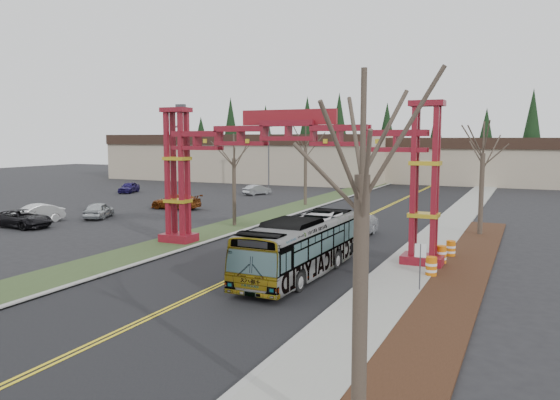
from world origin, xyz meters
The scene contains 32 objects.
ground centered at (0.00, 0.00, 0.00)m, with size 200.00×200.00×0.00m, color black.
road centered at (0.00, 25.00, 0.01)m, with size 12.00×110.00×0.02m, color black.
lane_line_left centered at (-0.12, 25.00, 0.03)m, with size 0.12×100.00×0.01m, color yellow.
lane_line_right centered at (0.12, 25.00, 0.03)m, with size 0.12×100.00×0.01m, color yellow.
curb_right centered at (6.15, 25.00, 0.07)m, with size 0.30×110.00×0.15m, color #A09F9A.
sidewalk_right centered at (7.60, 25.00, 0.08)m, with size 2.60×110.00×0.14m, color gray.
landscape_strip centered at (10.20, 10.00, 0.06)m, with size 2.60×50.00×0.12m, color #311D10.
grass_median centered at (-8.00, 25.00, 0.04)m, with size 4.00×110.00×0.08m, color #354623.
curb_left centered at (-6.15, 25.00, 0.07)m, with size 0.30×110.00×0.15m, color #A09F9A.
gateway_arch centered at (0.00, 18.00, 5.98)m, with size 18.20×1.60×8.90m.
retail_building_west centered at (-30.00, 71.96, 3.76)m, with size 46.00×22.30×7.50m.
retail_building_east centered at (10.00, 79.95, 3.51)m, with size 38.00×20.30×7.00m.
conifer_treeline centered at (0.25, 92.00, 6.49)m, with size 116.10×5.60×13.00m.
transit_bus centered at (2.79, 13.31, 1.49)m, with size 2.50×10.70×2.98m, color #B9BAC1.
silver_sedan centered at (2.22, 25.02, 0.76)m, with size 1.60×4.60×1.52m, color #A5A8AD.
parked_car_near_a centered at (-20.84, 24.33, 0.70)m, with size 1.66×4.13×1.41m, color #AEB3B6.
parked_car_near_b centered at (-23.65, 20.01, 0.76)m, with size 1.60×4.60×1.51m, color silver.
parked_car_near_c centered at (-22.68, 18.00, 0.70)m, with size 2.33×5.06×1.41m, color black.
parked_car_mid_a centered at (-18.42, 32.26, 0.74)m, with size 2.08×5.11×1.48m, color brown.
parked_car_mid_b centered at (-33.34, 43.01, 0.69)m, with size 1.62×4.03×1.37m, color navy.
parked_car_far_a centered at (-17.41, 47.74, 0.62)m, with size 1.31×3.74×1.23m, color #989A9F.
bare_tree_median_mid centered at (-8.00, 25.51, 5.31)m, with size 2.94×2.94×7.29m.
bare_tree_median_far centered at (-8.00, 40.35, 5.92)m, with size 3.40×3.40×8.20m.
bare_tree_right_near centered at (10.00, -0.76, 6.12)m, with size 3.30×3.30×8.34m.
bare_tree_right_far centered at (10.00, 29.23, 5.83)m, with size 3.39×3.39×8.10m.
light_pole_near centered at (-16.36, 30.45, 5.80)m, with size 0.87×0.43×10.02m.
light_pole_mid centered at (-28.09, 46.59, 4.92)m, with size 0.74×0.37×8.50m.
light_pole_far centered at (-19.24, 54.76, 5.02)m, with size 0.75×0.38×8.67m.
street_sign centered at (8.82, 12.71, 1.60)m, with size 0.51×0.13×2.23m.
barrel_south centered at (8.85, 15.60, 0.53)m, with size 0.57×0.57×1.06m.
barrel_mid centered at (8.88, 18.65, 0.54)m, with size 0.58×0.58×1.07m.
barrel_north centered at (9.11, 20.76, 0.50)m, with size 0.54×0.54×1.00m.
Camera 1 is at (13.17, -11.67, 6.92)m, focal length 35.00 mm.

